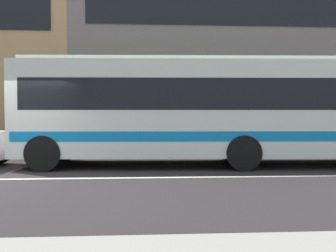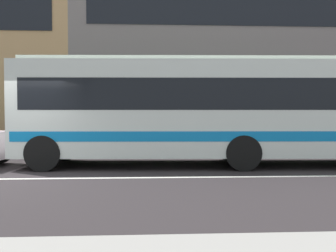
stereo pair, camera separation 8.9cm
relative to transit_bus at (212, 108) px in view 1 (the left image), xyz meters
name	(u,v)px [view 1 (the left image)]	position (x,y,z in m)	size (l,w,h in m)	color
ground_plane	(4,179)	(-5.52, -2.19, -1.78)	(160.00, 160.00, 0.00)	#2D282A
lane_centre_line	(4,179)	(-5.52, -2.19, -1.78)	(60.00, 0.16, 0.01)	silver
hedge_row_far	(60,143)	(-5.40, 3.47, -1.33)	(23.51, 1.10, 0.90)	#20501B
apartment_block_right	(266,38)	(5.30, 11.11, 4.39)	(22.23, 8.42, 12.35)	gray
transit_bus	(212,108)	(0.00, 0.00, 0.00)	(11.80, 3.09, 3.23)	silver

